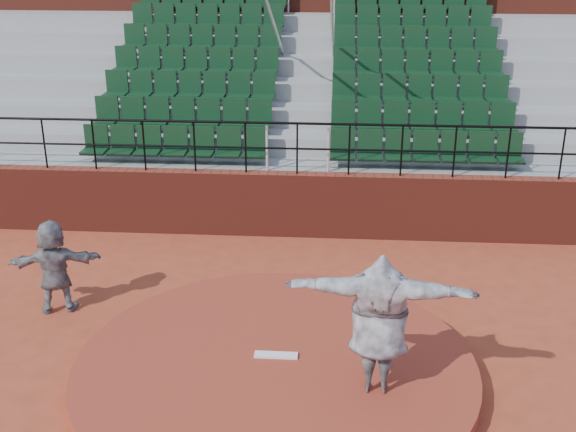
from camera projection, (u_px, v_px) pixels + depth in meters
name	position (u px, v px, depth m)	size (l,w,h in m)	color
ground	(275.00, 377.00, 9.93)	(90.00, 90.00, 0.00)	#A54025
pitchers_mound	(275.00, 370.00, 9.88)	(5.50, 5.50, 0.25)	#9B3622
pitching_rubber	(276.00, 355.00, 9.97)	(0.60, 0.15, 0.03)	white
boundary_wall	(297.00, 204.00, 14.32)	(24.00, 0.30, 1.30)	maroon
wall_railing	(297.00, 137.00, 13.80)	(24.04, 0.05, 1.03)	black
seating_deck	(306.00, 120.00, 17.39)	(24.00, 5.97, 4.63)	gray
press_box_facade	(313.00, 12.00, 20.28)	(24.00, 3.00, 7.10)	maroon
pitcher	(379.00, 323.00, 8.94)	(2.33, 0.63, 1.89)	black
fielder	(54.00, 266.00, 11.41)	(1.44, 0.46, 1.55)	black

